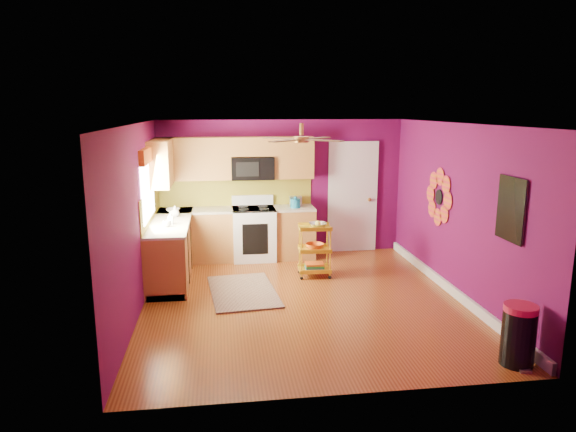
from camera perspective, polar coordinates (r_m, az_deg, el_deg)
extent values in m
plane|color=#6D3210|center=(7.47, 1.67, -9.33)|extent=(5.00, 5.00, 0.00)
cube|color=#5D0A47|center=(9.55, -0.71, 3.16)|extent=(4.50, 0.04, 2.50)
cube|color=#5D0A47|center=(4.74, 6.68, -6.07)|extent=(4.50, 0.04, 2.50)
cube|color=#5D0A47|center=(7.11, -16.47, -0.40)|extent=(0.04, 5.00, 2.50)
cube|color=#5D0A47|center=(7.80, 18.28, 0.55)|extent=(0.04, 5.00, 2.50)
cube|color=silver|center=(6.96, 1.80, 10.21)|extent=(4.50, 5.00, 0.04)
cube|color=white|center=(8.09, 17.54, -7.68)|extent=(0.05, 4.90, 0.14)
cube|color=#985F29|center=(8.56, -12.83, -3.66)|extent=(0.60, 2.30, 0.90)
cube|color=#985F29|center=(9.35, -5.65, -2.10)|extent=(2.80, 0.60, 0.90)
cube|color=beige|center=(8.45, -12.98, -0.59)|extent=(0.63, 2.30, 0.04)
cube|color=beige|center=(9.25, -5.71, 0.73)|extent=(2.80, 0.63, 0.04)
cube|color=black|center=(8.68, -12.71, -6.21)|extent=(0.54, 2.30, 0.10)
cube|color=black|center=(9.45, -5.60, -4.45)|extent=(2.80, 0.54, 0.10)
cube|color=white|center=(9.33, -3.81, -2.03)|extent=(0.76, 0.66, 0.92)
cube|color=black|center=(9.23, -3.85, 0.77)|extent=(0.76, 0.62, 0.03)
cube|color=white|center=(9.48, -3.97, 1.78)|extent=(0.76, 0.06, 0.18)
cube|color=black|center=(9.02, -3.66, -2.58)|extent=(0.45, 0.02, 0.55)
cube|color=#985F29|center=(9.26, -10.47, 6.27)|extent=(1.32, 0.33, 0.75)
cube|color=#985F29|center=(9.34, 0.57, 6.51)|extent=(0.72, 0.33, 0.75)
cube|color=#985F29|center=(9.25, -4.01, 7.70)|extent=(0.76, 0.33, 0.34)
cube|color=#985F29|center=(8.81, -13.84, 5.84)|extent=(0.33, 1.30, 0.75)
cube|color=black|center=(9.25, -3.96, 5.34)|extent=(0.76, 0.38, 0.40)
cube|color=olive|center=(9.48, -5.81, 2.70)|extent=(2.80, 0.01, 0.51)
cube|color=olive|center=(8.43, -15.03, 1.18)|extent=(0.01, 2.30, 0.51)
cube|color=white|center=(8.08, -15.35, 3.26)|extent=(0.03, 1.20, 1.00)
cube|color=#D95D13|center=(8.02, -15.33, 6.59)|extent=(0.08, 1.35, 0.22)
cube|color=white|center=(9.81, 7.16, 1.97)|extent=(0.85, 0.04, 2.05)
cube|color=white|center=(9.80, 7.19, 1.95)|extent=(0.95, 0.02, 2.15)
sphere|color=#BF8C3F|center=(9.85, 9.04, 1.81)|extent=(0.07, 0.07, 0.07)
cylinder|color=black|center=(8.31, 16.41, 2.03)|extent=(0.01, 0.24, 0.24)
cube|color=teal|center=(6.53, 23.59, 0.70)|extent=(0.03, 0.52, 0.72)
cube|color=black|center=(6.52, 23.48, 0.70)|extent=(0.01, 0.56, 0.76)
cylinder|color=#BF8C3F|center=(7.16, 1.53, 9.62)|extent=(0.06, 0.06, 0.16)
cylinder|color=#BF8C3F|center=(7.17, 1.52, 8.51)|extent=(0.20, 0.20, 0.08)
cube|color=#4C2D19|center=(7.48, 3.25, 8.64)|extent=(0.47, 0.47, 0.01)
cube|color=#4C2D19|center=(7.40, -0.89, 8.62)|extent=(0.47, 0.47, 0.01)
cube|color=#4C2D19|center=(6.87, -0.36, 8.36)|extent=(0.47, 0.47, 0.01)
cube|color=#4C2D19|center=(6.96, 4.09, 8.37)|extent=(0.47, 0.47, 0.01)
cube|color=black|center=(7.80, -5.03, -8.33)|extent=(1.09, 1.62, 0.02)
cylinder|color=yellow|center=(8.18, 1.53, -4.21)|extent=(0.02, 0.02, 0.80)
cylinder|color=yellow|center=(8.24, 4.71, -4.12)|extent=(0.02, 0.02, 0.80)
cylinder|color=yellow|center=(8.48, 1.30, -3.61)|extent=(0.02, 0.02, 0.80)
cylinder|color=yellow|center=(8.54, 4.36, -3.53)|extent=(0.02, 0.02, 0.80)
sphere|color=black|center=(8.30, 1.51, -6.91)|extent=(0.06, 0.06, 0.06)
sphere|color=black|center=(8.36, 4.66, -6.80)|extent=(0.06, 0.06, 0.06)
sphere|color=black|center=(8.60, 1.28, -6.22)|extent=(0.06, 0.06, 0.06)
sphere|color=black|center=(8.66, 4.32, -6.13)|extent=(0.06, 0.06, 0.06)
cube|color=yellow|center=(8.26, 3.01, -1.33)|extent=(0.53, 0.40, 0.03)
cube|color=yellow|center=(8.35, 2.98, -3.77)|extent=(0.53, 0.40, 0.03)
cube|color=yellow|center=(8.45, 2.95, -5.97)|extent=(0.53, 0.40, 0.03)
imported|color=beige|center=(8.26, 3.33, -0.99)|extent=(0.30, 0.30, 0.07)
sphere|color=yellow|center=(8.25, 3.33, -0.85)|extent=(0.09, 0.09, 0.09)
imported|color=#D95D13|center=(8.34, 2.98, -3.37)|extent=(0.31, 0.31, 0.09)
cube|color=navy|center=(8.44, 2.96, -5.76)|extent=(0.31, 0.24, 0.04)
cube|color=#267233|center=(8.43, 2.96, -5.53)|extent=(0.31, 0.24, 0.03)
cube|color=#D95D13|center=(8.42, 2.96, -5.33)|extent=(0.31, 0.24, 0.03)
cylinder|color=black|center=(6.14, 24.20, -12.26)|extent=(0.41, 0.41, 0.60)
cylinder|color=#BB1A3D|center=(6.01, 24.48, -9.32)|extent=(0.35, 0.35, 0.07)
cube|color=beige|center=(6.13, 24.85, -15.35)|extent=(0.13, 0.08, 0.03)
cylinder|color=#136990|center=(9.25, 0.82, 1.42)|extent=(0.18, 0.18, 0.16)
sphere|color=#136990|center=(9.23, 0.82, 2.03)|extent=(0.06, 0.06, 0.06)
cube|color=beige|center=(9.44, 0.83, 1.70)|extent=(0.22, 0.15, 0.18)
imported|color=#EA3F72|center=(8.15, -12.93, -0.22)|extent=(0.09, 0.09, 0.19)
imported|color=white|center=(8.68, -12.46, 0.52)|extent=(0.14, 0.14, 0.18)
imported|color=white|center=(9.10, -12.66, 0.63)|extent=(0.24, 0.24, 0.06)
imported|color=white|center=(7.98, -13.30, -0.83)|extent=(0.12, 0.12, 0.10)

